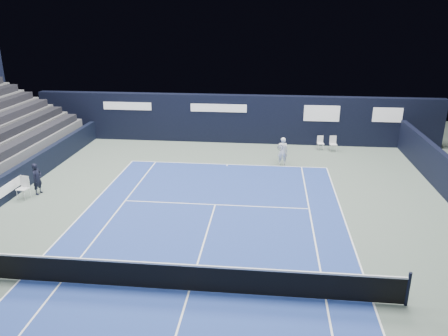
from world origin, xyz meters
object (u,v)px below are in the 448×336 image
object	(u,v)px
tennis_net	(189,277)
tennis_player	(282,151)
line_judge_chair	(24,186)
folding_chair_back_b	(333,143)
folding_chair_back_a	(320,140)

from	to	relation	value
tennis_net	tennis_player	size ratio (longest dim) A/B	8.18
line_judge_chair	tennis_net	bearing A→B (deg)	-27.45
line_judge_chair	folding_chair_back_b	bearing A→B (deg)	38.58
folding_chair_back_b	line_judge_chair	xyz separation A→B (m)	(-14.99, -8.85, 0.05)
folding_chair_back_a	line_judge_chair	xyz separation A→B (m)	(-14.25, -9.14, 0.02)
folding_chair_back_a	line_judge_chair	bearing A→B (deg)	-155.73
tennis_player	folding_chair_back_a	bearing A→B (deg)	52.98
tennis_player	tennis_net	bearing A→B (deg)	-104.00
line_judge_chair	tennis_player	xyz separation A→B (m)	(11.84, 5.95, 0.20)
folding_chair_back_a	tennis_player	xyz separation A→B (m)	(-2.41, -3.19, 0.22)
folding_chair_back_b	tennis_player	bearing A→B (deg)	-143.43
folding_chair_back_a	line_judge_chair	world-z (taller)	line_judge_chair
tennis_net	tennis_player	distance (m)	12.60
folding_chair_back_b	tennis_net	bearing A→B (deg)	-118.36
folding_chair_back_b	tennis_player	size ratio (longest dim) A/B	0.60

